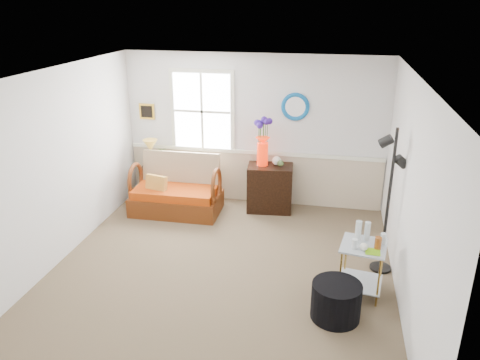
% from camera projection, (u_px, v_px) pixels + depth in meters
% --- Properties ---
extents(floor, '(4.50, 5.00, 0.01)m').
position_uv_depth(floor, '(220.00, 274.00, 6.22)').
color(floor, brown).
rests_on(floor, ground).
extents(ceiling, '(4.50, 5.00, 0.01)m').
position_uv_depth(ceiling, '(216.00, 76.00, 5.28)').
color(ceiling, white).
rests_on(ceiling, walls).
extents(walls, '(4.51, 5.01, 2.60)m').
position_uv_depth(walls, '(218.00, 183.00, 5.75)').
color(walls, white).
rests_on(walls, floor).
extents(wainscot, '(4.46, 0.02, 0.90)m').
position_uv_depth(wainscot, '(253.00, 177.00, 8.32)').
color(wainscot, beige).
rests_on(wainscot, walls).
extents(chair_rail, '(4.46, 0.04, 0.06)m').
position_uv_depth(chair_rail, '(253.00, 152.00, 8.14)').
color(chair_rail, white).
rests_on(chair_rail, walls).
extents(window, '(1.14, 0.06, 1.44)m').
position_uv_depth(window, '(202.00, 111.00, 8.06)').
color(window, white).
rests_on(window, walls).
extents(picture, '(0.28, 0.03, 0.28)m').
position_uv_depth(picture, '(147.00, 111.00, 8.28)').
color(picture, gold).
rests_on(picture, walls).
extents(mirror, '(0.47, 0.07, 0.47)m').
position_uv_depth(mirror, '(295.00, 107.00, 7.72)').
color(mirror, '#0C80C5').
rests_on(mirror, walls).
extents(loveseat, '(1.49, 0.86, 0.96)m').
position_uv_depth(loveseat, '(176.00, 185.00, 7.86)').
color(loveseat, '#531F0D').
rests_on(loveseat, floor).
extents(throw_pillow, '(0.38, 0.17, 0.37)m').
position_uv_depth(throw_pillow, '(156.00, 186.00, 7.78)').
color(throw_pillow, orange).
rests_on(throw_pillow, loveseat).
extents(lamp_stand, '(0.41, 0.41, 0.64)m').
position_uv_depth(lamp_stand, '(154.00, 181.00, 8.48)').
color(lamp_stand, black).
rests_on(lamp_stand, floor).
extents(table_lamp, '(0.29, 0.29, 0.47)m').
position_uv_depth(table_lamp, '(151.00, 152.00, 8.28)').
color(table_lamp, '#AF8630').
rests_on(table_lamp, lamp_stand).
extents(potted_plant, '(0.36, 0.39, 0.27)m').
position_uv_depth(potted_plant, '(161.00, 158.00, 8.32)').
color(potted_plant, '#496634').
rests_on(potted_plant, lamp_stand).
extents(cabinet, '(0.79, 0.55, 0.80)m').
position_uv_depth(cabinet, '(270.00, 188.00, 7.97)').
color(cabinet, black).
rests_on(cabinet, floor).
extents(flower_vase, '(0.28, 0.28, 0.81)m').
position_uv_depth(flower_vase, '(263.00, 142.00, 7.72)').
color(flower_vase, red).
rests_on(flower_vase, cabinet).
extents(side_table, '(0.60, 0.60, 0.67)m').
position_uv_depth(side_table, '(361.00, 269.00, 5.70)').
color(side_table, '#AB8432').
rests_on(side_table, floor).
extents(tabletop_items, '(0.44, 0.44, 0.25)m').
position_uv_depth(tabletop_items, '(369.00, 236.00, 5.53)').
color(tabletop_items, silver).
rests_on(tabletop_items, side_table).
extents(floor_lamp, '(0.33, 0.33, 1.96)m').
position_uv_depth(floor_lamp, '(388.00, 202.00, 5.97)').
color(floor_lamp, black).
rests_on(floor_lamp, floor).
extents(ottoman, '(0.68, 0.68, 0.43)m').
position_uv_depth(ottoman, '(336.00, 301.00, 5.29)').
color(ottoman, black).
rests_on(ottoman, floor).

